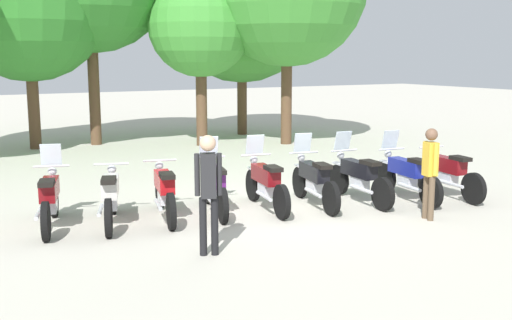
{
  "coord_description": "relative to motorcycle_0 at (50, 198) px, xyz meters",
  "views": [
    {
      "loc": [
        -5.74,
        -9.79,
        2.9
      ],
      "look_at": [
        0.0,
        0.5,
        0.9
      ],
      "focal_mm": 42.95,
      "sensor_mm": 36.0,
      "label": 1
    }
  ],
  "objects": [
    {
      "name": "motorcycle_0",
      "position": [
        0.0,
        0.0,
        0.0
      ],
      "size": [
        0.83,
        2.13,
        1.37
      ],
      "rotation": [
        0.0,
        0.0,
        1.29
      ],
      "color": "black",
      "rests_on": "ground_plane"
    },
    {
      "name": "motorcycle_1",
      "position": [
        0.96,
        -0.3,
        -0.01
      ],
      "size": [
        0.89,
        2.1,
        0.99
      ],
      "rotation": [
        0.0,
        0.0,
        1.24
      ],
      "color": "black",
      "rests_on": "ground_plane"
    },
    {
      "name": "motorcycle_4",
      "position": [
        3.86,
        -0.68,
        0.0
      ],
      "size": [
        0.7,
        2.18,
        1.37
      ],
      "rotation": [
        0.0,
        0.0,
        1.41
      ],
      "color": "black",
      "rests_on": "ground_plane"
    },
    {
      "name": "person_1",
      "position": [
        6.03,
        -2.77,
        0.44
      ],
      "size": [
        0.25,
        0.41,
        1.65
      ],
      "rotation": [
        0.0,
        0.0,
        2.95
      ],
      "color": "brown",
      "rests_on": "ground_plane"
    },
    {
      "name": "tree_6",
      "position": [
        8.8,
        9.62,
        4.19
      ],
      "size": [
        5.58,
        5.58,
        7.51
      ],
      "color": "brown",
      "rests_on": "ground_plane"
    },
    {
      "name": "motorcycle_6",
      "position": [
        5.79,
        -1.08,
        0.0
      ],
      "size": [
        0.62,
        2.19,
        1.37
      ],
      "rotation": [
        0.0,
        0.0,
        1.49
      ],
      "color": "black",
      "rests_on": "ground_plane"
    },
    {
      "name": "ground_plane",
      "position": [
        3.86,
        -0.82,
        -0.52
      ],
      "size": [
        80.0,
        80.0,
        0.0
      ],
      "primitive_type": "plane",
      "color": "#BCB7A8"
    },
    {
      "name": "motorcycle_5",
      "position": [
        4.83,
        -0.9,
        0.0
      ],
      "size": [
        0.75,
        2.17,
        1.37
      ],
      "rotation": [
        0.0,
        0.0,
        1.37
      ],
      "color": "black",
      "rests_on": "ground_plane"
    },
    {
      "name": "tree_2",
      "position": [
        1.37,
        9.58,
        4.02
      ],
      "size": [
        4.89,
        4.89,
        6.99
      ],
      "color": "brown",
      "rests_on": "ground_plane"
    },
    {
      "name": "person_0",
      "position": [
        1.75,
        -2.68,
        0.54
      ],
      "size": [
        0.4,
        0.31,
        1.79
      ],
      "rotation": [
        0.0,
        0.0,
        1.2
      ],
      "color": "black",
      "rests_on": "ground_plane"
    },
    {
      "name": "motorcycle_3",
      "position": [
        2.9,
        -0.43,
        0.0
      ],
      "size": [
        0.82,
        2.14,
        1.37
      ],
      "rotation": [
        0.0,
        0.0,
        1.31
      ],
      "color": "black",
      "rests_on": "ground_plane"
    },
    {
      "name": "motorcycle_8",
      "position": [
        7.73,
        -1.59,
        -0.01
      ],
      "size": [
        0.67,
        2.18,
        0.99
      ],
      "rotation": [
        0.0,
        0.0,
        1.44
      ],
      "color": "black",
      "rests_on": "ground_plane"
    },
    {
      "name": "motorcycle_7",
      "position": [
        6.76,
        -1.4,
        0.0
      ],
      "size": [
        0.67,
        2.18,
        1.37
      ],
      "rotation": [
        0.0,
        0.0,
        1.44
      ],
      "color": "black",
      "rests_on": "ground_plane"
    },
    {
      "name": "tree_4",
      "position": [
        6.3,
        7.71,
        3.37
      ],
      "size": [
        3.37,
        3.37,
        5.6
      ],
      "color": "brown",
      "rests_on": "ground_plane"
    },
    {
      "name": "motorcycle_2",
      "position": [
        1.93,
        -0.38,
        -0.01
      ],
      "size": [
        0.78,
        2.15,
        0.99
      ],
      "rotation": [
        0.0,
        0.0,
        1.34
      ],
      "color": "black",
      "rests_on": "ground_plane"
    }
  ]
}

